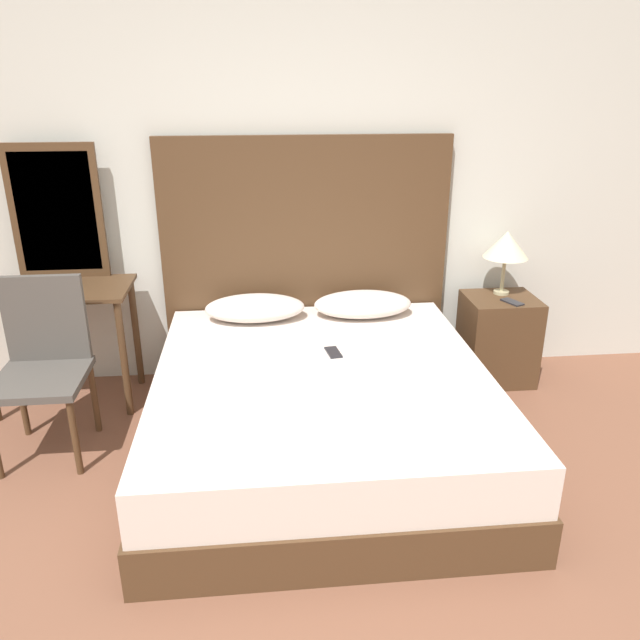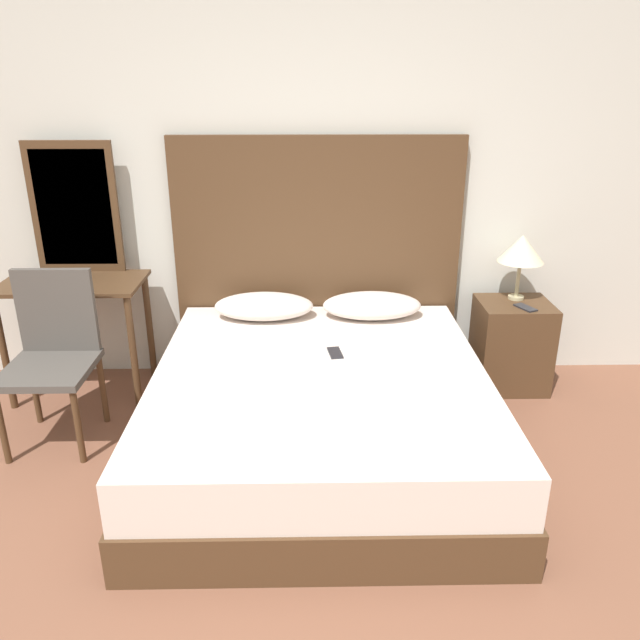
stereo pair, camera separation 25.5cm
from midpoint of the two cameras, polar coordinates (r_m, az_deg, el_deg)
The scene contains 12 objects.
wall_back at distance 4.15m, azimuth 0.49°, elevation 12.85°, with size 10.00×0.06×2.70m.
bed at distance 3.46m, azimuth 2.17°, elevation -8.44°, with size 1.80×2.02×0.50m.
headboard at distance 4.19m, azimuth 1.50°, elevation 5.42°, with size 1.89×0.05×1.63m.
pillow_left at distance 4.03m, azimuth -3.35°, elevation 1.25°, with size 0.64×0.34×0.16m.
pillow_right at distance 4.06m, azimuth 6.56°, elevation 1.30°, with size 0.64×0.34×0.16m.
phone_on_bed at distance 3.53m, azimuth 3.45°, elevation -3.04°, with size 0.09×0.16×0.01m.
nightstand at distance 4.38m, azimuth 18.66°, elevation -2.19°, with size 0.46×0.41×0.60m.
table_lamp at distance 4.26m, azimuth 19.62°, elevation 6.08°, with size 0.30×0.30×0.43m.
phone_on_nightstand at distance 4.19m, azimuth 19.94°, elevation 1.05°, with size 0.13×0.17×0.01m.
vanity_desk at distance 4.20m, azimuth -19.90°, elevation 1.44°, with size 0.87×0.51×0.77m.
vanity_mirror at distance 4.26m, azimuth -19.93°, elevation 9.59°, with size 0.55×0.03×0.83m.
chair at distance 3.76m, azimuth -21.49°, elevation -2.41°, with size 0.47×0.49×0.97m.
Camera 2 is at (0.01, -1.48, 1.97)m, focal length 35.00 mm.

